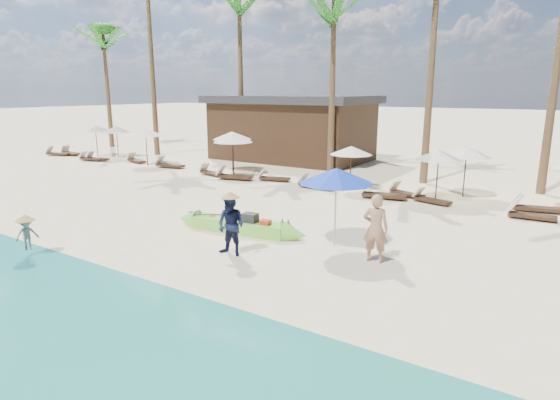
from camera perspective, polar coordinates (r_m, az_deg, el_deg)
The scene contains 34 objects.
ground at distance 14.07m, azimuth -8.49°, elevation -6.24°, with size 240.00×240.00×0.00m, color #FEE3BC.
wet_sand_strip at distance 11.16m, azimuth -26.19°, elevation -12.88°, with size 240.00×4.50×0.01m, color tan.
green_canoe at distance 15.77m, azimuth -5.02°, elevation -3.09°, with size 5.49×1.15×0.70m.
tourist at distance 13.11m, azimuth 11.58°, elevation -3.41°, with size 0.70×0.46×1.93m, color tan.
vendor_green at distance 13.44m, azimuth -6.01°, elevation -3.13°, with size 0.86×0.67×1.77m, color #141837.
vendor_yellow at distance 15.21m, azimuth -28.48°, elevation -3.70°, with size 0.60×0.35×0.93m, color gray.
blue_umbrella at distance 13.95m, azimuth 6.87°, elevation 2.96°, with size 2.25×2.25×2.42m.
resort_parasol_0 at distance 36.01m, azimuth -21.59°, elevation 8.12°, with size 2.16×2.16×2.22m.
lounger_0_left at distance 37.78m, azimuth -25.51°, elevation 5.20°, with size 1.90×1.15×0.62m.
lounger_0_right at distance 37.73m, azimuth -24.20°, elevation 5.32°, with size 1.86×0.70×0.62m.
resort_parasol_1 at distance 35.04m, azimuth -19.33°, elevation 8.14°, with size 2.13×2.13×2.20m.
lounger_1_left at distance 34.11m, azimuth -22.14°, elevation 4.76°, with size 1.75×0.87×0.57m.
lounger_1_right at distance 34.03m, azimuth -21.45°, elevation 4.79°, with size 1.69×0.75×0.56m.
resort_parasol_2 at distance 30.70m, azimuth -16.07°, elevation 7.94°, with size 2.25×2.25×2.32m.
lounger_2_left at distance 32.29m, azimuth -17.17°, elevation 4.72°, with size 1.77×0.88×0.58m.
resort_parasol_3 at distance 27.30m, azimuth -5.87°, elevation 7.82°, with size 2.27×2.27×2.34m.
lounger_3_left at distance 29.57m, azimuth -13.43°, elevation 4.25°, with size 1.95×0.87×0.64m.
lounger_3_right at distance 26.56m, azimuth -8.50°, elevation 3.42°, with size 1.73×0.86×0.56m.
resort_parasol_4 at distance 26.13m, azimuth -5.75°, elevation 7.49°, with size 2.22×2.22×2.29m.
lounger_4_left at distance 25.05m, azimuth -5.80°, elevation 2.99°, with size 2.06×1.07×0.67m.
lounger_4_right at distance 24.55m, azimuth -0.91°, elevation 2.77°, with size 1.77×0.97×0.57m.
resort_parasol_5 at distance 22.43m, azimuth 8.67°, elevation 5.99°, with size 2.03×2.03×2.09m.
lounger_5_left at distance 22.73m, azimuth 4.26°, elevation 1.95°, with size 1.93×0.68×0.65m.
resort_parasol_6 at distance 20.98m, azimuth 18.79°, elevation 5.22°, with size 2.13×2.13×2.20m.
lounger_6_left at distance 21.70m, azimuth 15.01°, elevation 0.91°, with size 1.74×1.01×0.57m.
lounger_6_right at distance 20.98m, azimuth 12.22°, elevation 0.76°, with size 2.08×1.02×0.68m.
resort_parasol_7 at distance 22.19m, azimuth 21.81°, elevation 5.49°, with size 2.18×2.18×2.24m.
lounger_7_left at distance 20.72m, azimuth 17.84°, elevation 0.13°, with size 1.69×0.89×0.55m.
lounger_7_right at distance 19.56m, azimuth 28.06°, elevation -1.54°, with size 1.72×0.61×0.57m.
lounger_8_left at distance 20.85m, azimuth 28.56°, elevation -0.73°, with size 1.85×0.92×0.60m.
palm_0 at distance 42.16m, azimuth -20.66°, elevation 17.15°, with size 2.08×2.08×9.90m.
palm_2 at distance 31.88m, azimuth -4.96°, elevation 21.37°, with size 2.08×2.08×11.33m.
palm_3 at distance 27.34m, azimuth 6.60°, elevation 21.41°, with size 2.08×2.08×10.52m.
pavilion_west at distance 32.25m, azimuth 1.44°, elevation 8.86°, with size 10.80×6.60×4.30m.
Camera 1 is at (8.90, -9.85, 4.66)m, focal length 30.00 mm.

